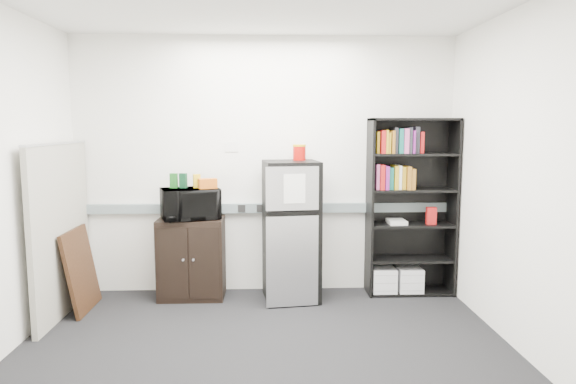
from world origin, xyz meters
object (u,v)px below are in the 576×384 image
object	(u,v)px
cubicle_partition	(61,229)
refrigerator	(291,231)
cabinet	(192,258)
microwave	(190,204)
bookshelf	(409,203)

from	to	relation	value
cubicle_partition	refrigerator	distance (m)	2.19
cabinet	microwave	world-z (taller)	microwave
cabinet	microwave	distance (m)	0.57
cubicle_partition	refrigerator	xyz separation A→B (m)	(2.17, 0.34, -0.10)
refrigerator	cubicle_partition	bearing A→B (deg)	-178.35
cubicle_partition	cabinet	world-z (taller)	cubicle_partition
cubicle_partition	microwave	world-z (taller)	cubicle_partition
cubicle_partition	refrigerator	bearing A→B (deg)	8.95
cubicle_partition	microwave	xyz separation A→B (m)	(1.14, 0.40, 0.18)
bookshelf	microwave	distance (m)	2.27
microwave	refrigerator	world-z (taller)	refrigerator
cabinet	microwave	bearing A→B (deg)	-90.00
bookshelf	refrigerator	size ratio (longest dim) A/B	1.30
cabinet	refrigerator	distance (m)	1.07
cubicle_partition	microwave	bearing A→B (deg)	19.55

